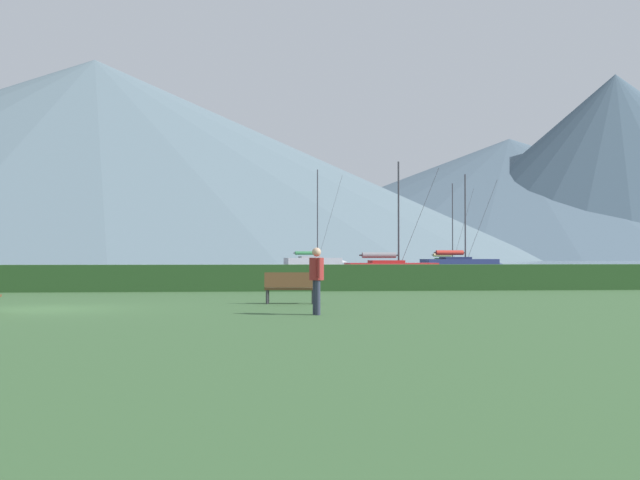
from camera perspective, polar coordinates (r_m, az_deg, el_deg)
ground_plane at (r=22.69m, az=-19.47°, el=-4.74°), size 1000.00×1000.00×0.00m
harbor_water at (r=159.08m, az=-7.50°, el=-1.69°), size 320.00×246.00×0.00m
hedge_line at (r=33.44m, az=-14.92°, el=-2.67°), size 80.00×1.20×1.09m
sailboat_slip_0 at (r=110.08m, az=-0.45°, el=-1.53°), size 9.15×4.10×13.53m
sailboat_slip_1 at (r=79.28m, az=10.07°, el=-1.69°), size 8.70×3.56×9.55m
sailboat_slip_2 at (r=55.04m, az=5.24°, el=-2.05°), size 7.28×2.60×8.01m
sailboat_slip_5 at (r=101.71m, az=9.29°, el=-1.61°), size 7.77×3.76×10.70m
park_bench_near_path at (r=23.96m, az=-2.16°, el=-3.35°), size 1.58×0.63×0.95m
person_standing_walker at (r=19.44m, az=-0.25°, el=-2.54°), size 0.36×0.56×1.65m
distant_hill_west_ridge at (r=474.24m, az=19.41°, el=2.90°), size 247.19×247.19×69.29m
distant_hill_central_peak at (r=383.63m, az=20.51°, el=4.97°), size 195.07×195.07×84.03m
distant_hill_east_ridge at (r=318.26m, az=-15.93°, el=5.58°), size 334.92×334.92×77.28m
distant_hill_far_shoulder at (r=415.40m, az=13.48°, el=2.89°), size 321.78×321.78×61.44m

